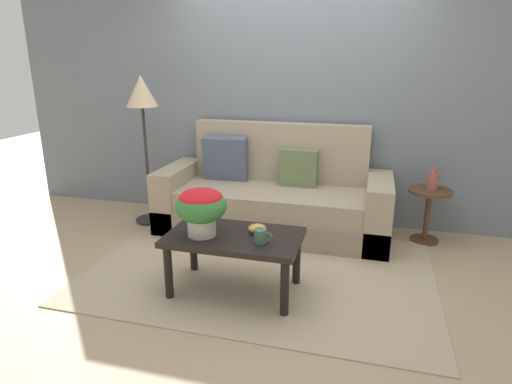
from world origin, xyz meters
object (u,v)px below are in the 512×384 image
at_px(coffee_table, 234,243).
at_px(side_table, 428,206).
at_px(table_vase, 433,180).
at_px(snack_bowl, 257,228).
at_px(floor_lamp, 142,105).
at_px(coffee_mug, 261,236).
at_px(potted_plant, 201,206).
at_px(couch, 273,200).

height_order(coffee_table, side_table, side_table).
bearing_deg(coffee_table, table_vase, 42.84).
bearing_deg(table_vase, snack_bowl, -135.57).
distance_m(floor_lamp, coffee_mug, 2.15).
bearing_deg(coffee_table, coffee_mug, -21.26).
height_order(floor_lamp, potted_plant, floor_lamp).
xyz_separation_m(side_table, coffee_mug, (-1.26, -1.48, 0.15)).
bearing_deg(floor_lamp, side_table, 4.23).
xyz_separation_m(potted_plant, table_vase, (1.73, 1.46, -0.07)).
bearing_deg(floor_lamp, table_vase, 4.29).
xyz_separation_m(floor_lamp, potted_plant, (1.12, -1.25, -0.57)).
distance_m(side_table, table_vase, 0.25).
distance_m(side_table, floor_lamp, 2.98).
bearing_deg(side_table, table_vase, 17.62).
height_order(floor_lamp, snack_bowl, floor_lamp).
xyz_separation_m(couch, potted_plant, (-0.22, -1.35, 0.36)).
xyz_separation_m(side_table, potted_plant, (-1.71, -1.46, 0.32)).
xyz_separation_m(coffee_table, potted_plant, (-0.22, -0.07, 0.29)).
xyz_separation_m(couch, coffee_table, (0.00, -1.28, 0.07)).
distance_m(side_table, potted_plant, 2.27).
height_order(couch, coffee_mug, couch).
relative_size(couch, coffee_mug, 16.68).
bearing_deg(potted_plant, couch, 80.73).
distance_m(floor_lamp, table_vase, 2.92).
xyz_separation_m(couch, snack_bowl, (0.16, -1.21, 0.17)).
relative_size(coffee_mug, table_vase, 0.64).
distance_m(coffee_table, table_vase, 2.06).
bearing_deg(couch, snack_bowl, -82.43).
height_order(snack_bowl, table_vase, table_vase).
height_order(coffee_table, potted_plant, potted_plant).
relative_size(side_table, coffee_mug, 3.83).
bearing_deg(table_vase, potted_plant, -139.78).
distance_m(side_table, snack_bowl, 1.88).
xyz_separation_m(coffee_table, side_table, (1.49, 1.39, -0.03)).
distance_m(potted_plant, snack_bowl, 0.45).
distance_m(side_table, coffee_mug, 1.95).
distance_m(floor_lamp, potted_plant, 1.77).
relative_size(coffee_mug, snack_bowl, 1.03).
relative_size(couch, side_table, 4.35).
height_order(couch, snack_bowl, couch).
bearing_deg(potted_plant, coffee_table, 16.76).
bearing_deg(floor_lamp, coffee_mug, -38.87).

